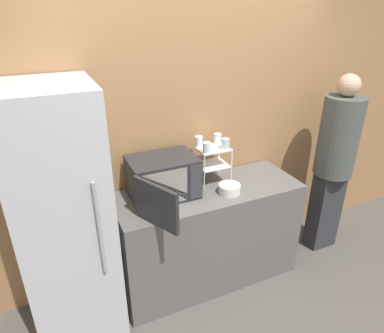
{
  "coord_description": "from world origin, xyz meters",
  "views": [
    {
      "loc": [
        -1.17,
        -1.93,
        2.34
      ],
      "look_at": [
        -0.14,
        0.33,
        1.16
      ],
      "focal_mm": 32.0,
      "sensor_mm": 36.0,
      "label": 1
    }
  ],
  "objects_px": {
    "glass_back_left": "(199,141)",
    "person": "(335,157)",
    "dish_rack": "(212,157)",
    "glass_front_left": "(207,147)",
    "glass_front_right": "(225,144)",
    "microwave": "(163,178)",
    "refrigerator": "(65,221)",
    "glass_back_right": "(218,139)",
    "bowl": "(229,189)"
  },
  "relations": [
    {
      "from": "glass_back_right",
      "to": "glass_back_left",
      "type": "distance_m",
      "value": 0.18
    },
    {
      "from": "person",
      "to": "refrigerator",
      "type": "relative_size",
      "value": 0.94
    },
    {
      "from": "glass_back_right",
      "to": "bowl",
      "type": "xyz_separation_m",
      "value": [
        -0.05,
        -0.31,
        -0.33
      ]
    },
    {
      "from": "bowl",
      "to": "glass_front_right",
      "type": "bearing_deg",
      "value": 74.73
    },
    {
      "from": "dish_rack",
      "to": "glass_front_left",
      "type": "bearing_deg",
      "value": -139.65
    },
    {
      "from": "microwave",
      "to": "dish_rack",
      "type": "xyz_separation_m",
      "value": [
        0.48,
        0.08,
        0.07
      ]
    },
    {
      "from": "refrigerator",
      "to": "glass_back_right",
      "type": "bearing_deg",
      "value": 9.66
    },
    {
      "from": "refrigerator",
      "to": "glass_front_left",
      "type": "bearing_deg",
      "value": 4.13
    },
    {
      "from": "glass_back_left",
      "to": "bowl",
      "type": "xyz_separation_m",
      "value": [
        0.13,
        -0.32,
        -0.33
      ]
    },
    {
      "from": "glass_front_left",
      "to": "glass_back_right",
      "type": "distance_m",
      "value": 0.22
    },
    {
      "from": "glass_back_left",
      "to": "person",
      "type": "distance_m",
      "value": 1.37
    },
    {
      "from": "glass_front_left",
      "to": "refrigerator",
      "type": "xyz_separation_m",
      "value": [
        -1.16,
        -0.08,
        -0.33
      ]
    },
    {
      "from": "glass_front_right",
      "to": "microwave",
      "type": "bearing_deg",
      "value": -179.06
    },
    {
      "from": "dish_rack",
      "to": "bowl",
      "type": "relative_size",
      "value": 1.79
    },
    {
      "from": "microwave",
      "to": "glass_back_left",
      "type": "distance_m",
      "value": 0.46
    },
    {
      "from": "microwave",
      "to": "glass_back_left",
      "type": "relative_size",
      "value": 8.52
    },
    {
      "from": "glass_front_left",
      "to": "bowl",
      "type": "relative_size",
      "value": 0.5
    },
    {
      "from": "glass_back_left",
      "to": "glass_front_right",
      "type": "bearing_deg",
      "value": -38.14
    },
    {
      "from": "bowl",
      "to": "person",
      "type": "height_order",
      "value": "person"
    },
    {
      "from": "dish_rack",
      "to": "glass_back_left",
      "type": "xyz_separation_m",
      "value": [
        -0.09,
        0.07,
        0.13
      ]
    },
    {
      "from": "microwave",
      "to": "bowl",
      "type": "bearing_deg",
      "value": -18.28
    },
    {
      "from": "glass_front_right",
      "to": "dish_rack",
      "type": "bearing_deg",
      "value": 141.98
    },
    {
      "from": "dish_rack",
      "to": "bowl",
      "type": "xyz_separation_m",
      "value": [
        0.04,
        -0.25,
        -0.19
      ]
    },
    {
      "from": "dish_rack",
      "to": "refrigerator",
      "type": "relative_size",
      "value": 0.17
    },
    {
      "from": "dish_rack",
      "to": "glass_back_right",
      "type": "xyz_separation_m",
      "value": [
        0.08,
        0.07,
        0.13
      ]
    },
    {
      "from": "glass_front_right",
      "to": "bowl",
      "type": "distance_m",
      "value": 0.38
    },
    {
      "from": "microwave",
      "to": "dish_rack",
      "type": "bearing_deg",
      "value": 8.96
    },
    {
      "from": "glass_front_left",
      "to": "glass_front_right",
      "type": "height_order",
      "value": "same"
    },
    {
      "from": "microwave",
      "to": "glass_back_right",
      "type": "height_order",
      "value": "glass_back_right"
    },
    {
      "from": "microwave",
      "to": "glass_front_right",
      "type": "bearing_deg",
      "value": 0.94
    },
    {
      "from": "person",
      "to": "refrigerator",
      "type": "xyz_separation_m",
      "value": [
        -2.46,
        0.05,
        -0.05
      ]
    },
    {
      "from": "glass_back_right",
      "to": "bowl",
      "type": "bearing_deg",
      "value": -98.72
    },
    {
      "from": "microwave",
      "to": "person",
      "type": "xyz_separation_m",
      "value": [
        1.7,
        -0.13,
        -0.08
      ]
    },
    {
      "from": "glass_front_left",
      "to": "refrigerator",
      "type": "bearing_deg",
      "value": -175.87
    },
    {
      "from": "glass_back_left",
      "to": "bowl",
      "type": "bearing_deg",
      "value": -67.9
    },
    {
      "from": "microwave",
      "to": "glass_front_right",
      "type": "height_order",
      "value": "glass_front_right"
    },
    {
      "from": "glass_front_left",
      "to": "bowl",
      "type": "height_order",
      "value": "glass_front_left"
    },
    {
      "from": "person",
      "to": "glass_back_right",
      "type": "bearing_deg",
      "value": 166.39
    },
    {
      "from": "refrigerator",
      "to": "glass_front_right",
      "type": "bearing_deg",
      "value": 3.99
    },
    {
      "from": "glass_front_left",
      "to": "glass_back_right",
      "type": "height_order",
      "value": "same"
    },
    {
      "from": "microwave",
      "to": "glass_back_left",
      "type": "height_order",
      "value": "glass_back_left"
    },
    {
      "from": "glass_front_left",
      "to": "glass_back_left",
      "type": "bearing_deg",
      "value": 91.86
    },
    {
      "from": "glass_back_right",
      "to": "microwave",
      "type": "bearing_deg",
      "value": -165.84
    },
    {
      "from": "microwave",
      "to": "glass_back_right",
      "type": "xyz_separation_m",
      "value": [
        0.57,
        0.14,
        0.2
      ]
    },
    {
      "from": "microwave",
      "to": "glass_front_left",
      "type": "distance_m",
      "value": 0.44
    },
    {
      "from": "glass_back_left",
      "to": "refrigerator",
      "type": "height_order",
      "value": "refrigerator"
    },
    {
      "from": "glass_front_right",
      "to": "glass_back_left",
      "type": "height_order",
      "value": "same"
    },
    {
      "from": "glass_front_right",
      "to": "refrigerator",
      "type": "distance_m",
      "value": 1.37
    },
    {
      "from": "microwave",
      "to": "glass_front_right",
      "type": "distance_m",
      "value": 0.6
    },
    {
      "from": "microwave",
      "to": "refrigerator",
      "type": "xyz_separation_m",
      "value": [
        -0.76,
        -0.08,
        -0.13
      ]
    }
  ]
}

